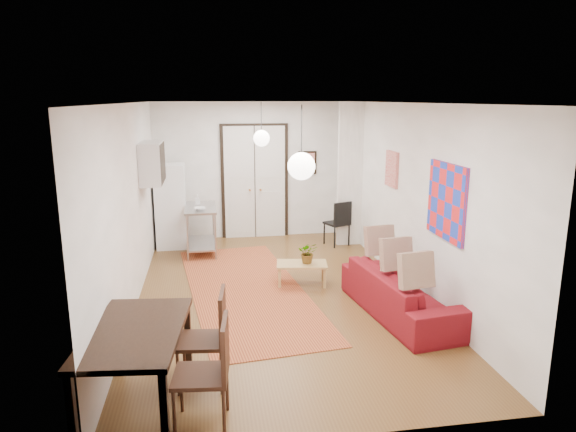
{
  "coord_description": "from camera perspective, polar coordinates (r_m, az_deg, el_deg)",
  "views": [
    {
      "loc": [
        -1.01,
        -7.42,
        2.97
      ],
      "look_at": [
        0.16,
        -0.05,
        1.25
      ],
      "focal_mm": 32.0,
      "sensor_mm": 36.0,
      "label": 1
    }
  ],
  "objects": [
    {
      "name": "floor",
      "position": [
        8.05,
        -1.23,
        -8.66
      ],
      "size": [
        7.0,
        7.0,
        0.0
      ],
      "primitive_type": "plane",
      "color": "brown",
      "rests_on": "ground"
    },
    {
      "name": "ceiling",
      "position": [
        7.48,
        -1.34,
        12.45
      ],
      "size": [
        4.2,
        7.0,
        0.02
      ],
      "primitive_type": "cube",
      "color": "white",
      "rests_on": "wall_back"
    },
    {
      "name": "wall_back",
      "position": [
        11.07,
        -3.75,
        5.06
      ],
      "size": [
        4.2,
        0.02,
        2.9
      ],
      "primitive_type": "cube",
      "color": "white",
      "rests_on": "floor"
    },
    {
      "name": "wall_front",
      "position": [
        4.32,
        5.1,
        -7.64
      ],
      "size": [
        4.2,
        0.02,
        2.9
      ],
      "primitive_type": "cube",
      "color": "white",
      "rests_on": "floor"
    },
    {
      "name": "wall_left",
      "position": [
        7.65,
        -17.07,
        0.95
      ],
      "size": [
        0.02,
        7.0,
        2.9
      ],
      "primitive_type": "cube",
      "color": "white",
      "rests_on": "floor"
    },
    {
      "name": "wall_right",
      "position": [
        8.18,
        13.46,
        1.92
      ],
      "size": [
        0.02,
        7.0,
        2.9
      ],
      "primitive_type": "cube",
      "color": "white",
      "rests_on": "floor"
    },
    {
      "name": "double_doors",
      "position": [
        11.06,
        -3.71,
        3.74
      ],
      "size": [
        1.44,
        0.06,
        2.5
      ],
      "primitive_type": "cube",
      "color": "silver",
      "rests_on": "wall_back"
    },
    {
      "name": "stub_partition",
      "position": [
        10.48,
        6.9,
        4.55
      ],
      "size": [
        0.5,
        0.1,
        2.9
      ],
      "primitive_type": "cube",
      "color": "white",
      "rests_on": "floor"
    },
    {
      "name": "wall_cabinet",
      "position": [
        9.02,
        -14.86,
        5.75
      ],
      "size": [
        0.35,
        1.0,
        0.7
      ],
      "primitive_type": "cube",
      "color": "silver",
      "rests_on": "wall_left"
    },
    {
      "name": "painting_popart",
      "position": [
        7.02,
        17.21,
        1.57
      ],
      "size": [
        0.05,
        1.0,
        1.0
      ],
      "primitive_type": "cube",
      "color": "red",
      "rests_on": "wall_right"
    },
    {
      "name": "painting_abstract",
      "position": [
        8.85,
        11.47,
        5.13
      ],
      "size": [
        0.05,
        0.5,
        0.6
      ],
      "primitive_type": "cube",
      "color": "beige",
      "rests_on": "wall_right"
    },
    {
      "name": "poster_back",
      "position": [
        11.18,
        2.16,
        5.93
      ],
      "size": [
        0.4,
        0.03,
        0.5
      ],
      "primitive_type": "cube",
      "color": "red",
      "rests_on": "wall_back"
    },
    {
      "name": "print_left",
      "position": [
        9.53,
        -15.49,
        6.37
      ],
      "size": [
        0.03,
        0.44,
        0.54
      ],
      "primitive_type": "cube",
      "color": "#9F6B42",
      "rests_on": "wall_left"
    },
    {
      "name": "pendant_back",
      "position": [
        9.5,
        -2.96,
        8.62
      ],
      "size": [
        0.3,
        0.3,
        0.8
      ],
      "color": "white",
      "rests_on": "ceiling"
    },
    {
      "name": "pendant_front",
      "position": [
        5.55,
        1.5,
        5.56
      ],
      "size": [
        0.3,
        0.3,
        0.8
      ],
      "color": "white",
      "rests_on": "ceiling"
    },
    {
      "name": "kilim_rug",
      "position": [
        8.26,
        -4.66,
        -8.08
      ],
      "size": [
        2.25,
        4.74,
        0.01
      ],
      "primitive_type": "cube",
      "rotation": [
        0.0,
        0.0,
        0.12
      ],
      "color": "#A9552A",
      "rests_on": "floor"
    },
    {
      "name": "sofa",
      "position": [
        7.39,
        12.45,
        -8.34
      ],
      "size": [
        1.16,
        2.31,
        0.64
      ],
      "primitive_type": "imported",
      "rotation": [
        0.0,
        0.0,
        1.71
      ],
      "color": "maroon",
      "rests_on": "floor"
    },
    {
      "name": "coffee_table",
      "position": [
        8.35,
        1.54,
        -5.57
      ],
      "size": [
        0.87,
        0.57,
        0.36
      ],
      "rotation": [
        0.0,
        0.0,
        -0.15
      ],
      "color": "tan",
      "rests_on": "floor"
    },
    {
      "name": "potted_plant",
      "position": [
        8.3,
        2.23,
        -4.08
      ],
      "size": [
        0.35,
        0.32,
        0.35
      ],
      "primitive_type": "imported",
      "rotation": [
        0.0,
        0.0,
        -0.15
      ],
      "color": "#325A28",
      "rests_on": "coffee_table"
    },
    {
      "name": "kitchen_counter",
      "position": [
        10.15,
        -9.66,
        -0.77
      ],
      "size": [
        0.61,
        1.2,
        0.91
      ],
      "rotation": [
        0.0,
        0.0,
        0.02
      ],
      "color": "#A3A5A8",
      "rests_on": "floor"
    },
    {
      "name": "bowl",
      "position": [
        9.78,
        -9.75,
        0.8
      ],
      "size": [
        0.22,
        0.22,
        0.05
      ],
      "primitive_type": "imported",
      "rotation": [
        0.0,
        0.0,
        0.02
      ],
      "color": "white",
      "rests_on": "kitchen_counter"
    },
    {
      "name": "soap_bottle",
      "position": [
        10.3,
        -10.02,
        1.8
      ],
      "size": [
        0.09,
        0.09,
        0.19
      ],
      "primitive_type": "imported",
      "rotation": [
        0.0,
        0.0,
        0.02
      ],
      "color": "teal",
      "rests_on": "kitchen_counter"
    },
    {
      "name": "fridge",
      "position": [
        10.58,
        -12.88,
        1.07
      ],
      "size": [
        0.6,
        0.6,
        1.69
      ],
      "primitive_type": "cube",
      "rotation": [
        0.0,
        0.0,
        0.0
      ],
      "color": "white",
      "rests_on": "floor"
    },
    {
      "name": "dining_table",
      "position": [
        5.2,
        -16.54,
        -12.87
      ],
      "size": [
        1.02,
        1.6,
        0.84
      ],
      "rotation": [
        0.0,
        0.0,
        -0.11
      ],
      "color": "black",
      "rests_on": "floor"
    },
    {
      "name": "dining_chair_near",
      "position": [
        5.63,
        -9.66,
        -12.06
      ],
      "size": [
        0.55,
        0.73,
        1.04
      ],
      "rotation": [
        0.0,
        0.0,
        -1.68
      ],
      "color": "#341C10",
      "rests_on": "floor"
    },
    {
      "name": "dining_chair_far",
      "position": [
        5.0,
        -9.71,
        -15.43
      ],
      "size": [
        0.55,
        0.73,
        1.04
      ],
      "rotation": [
        0.0,
        0.0,
        -1.68
      ],
      "color": "#341C10",
      "rests_on": "floor"
    },
    {
      "name": "black_side_chair",
      "position": [
        10.65,
        5.33,
        -0.24
      ],
      "size": [
        0.55,
        0.57,
        0.93
      ],
      "rotation": [
        0.0,
        0.0,
        3.53
      ],
      "color": "black",
      "rests_on": "floor"
    }
  ]
}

